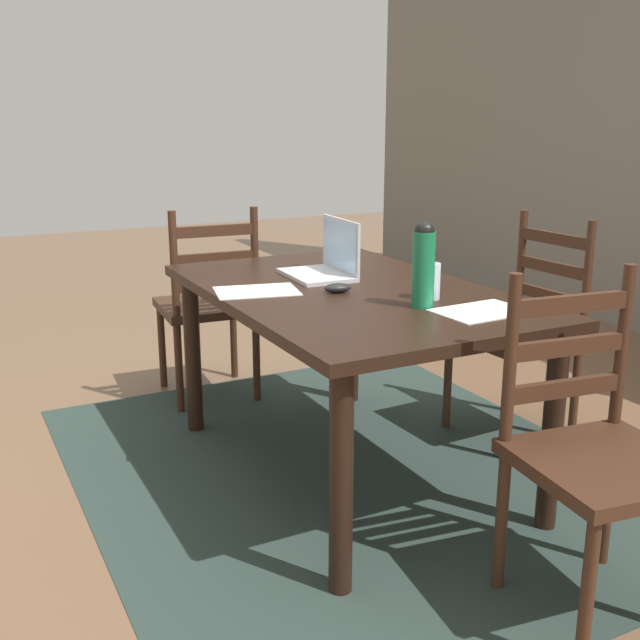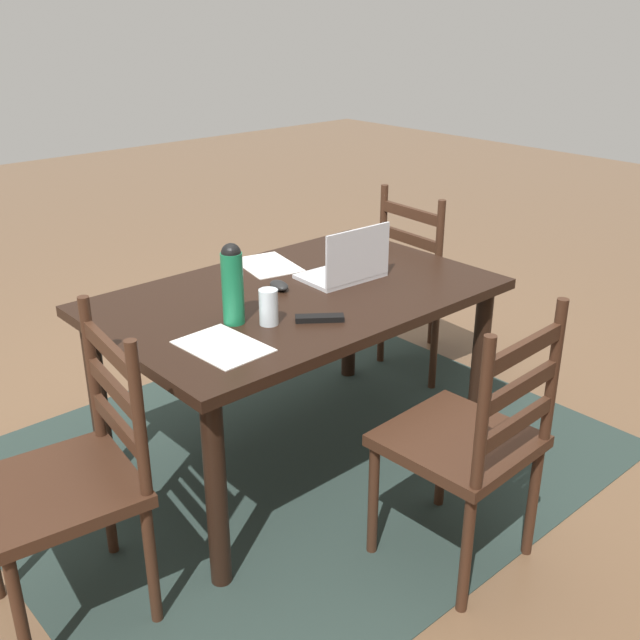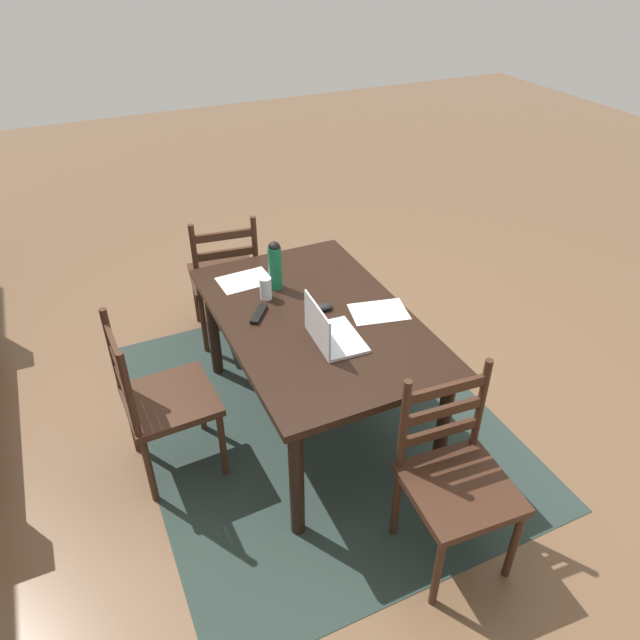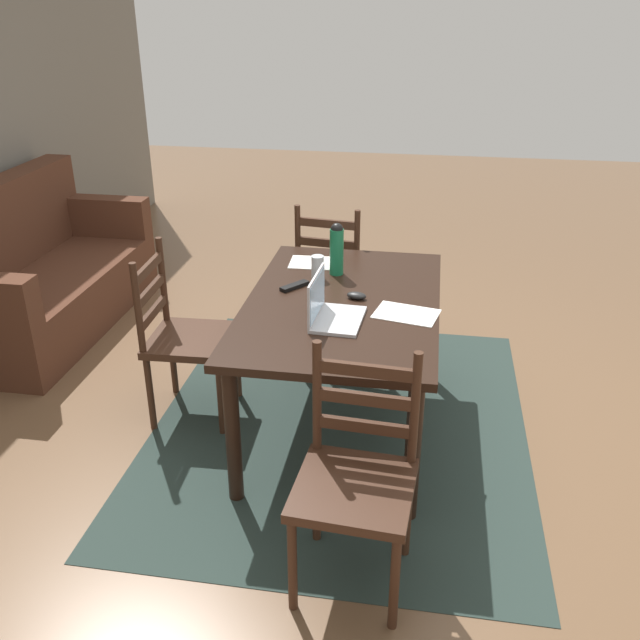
# 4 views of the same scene
# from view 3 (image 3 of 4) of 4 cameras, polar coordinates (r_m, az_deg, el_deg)

# --- Properties ---
(ground_plane) EXTENTS (14.00, 14.00, 0.00)m
(ground_plane) POSITION_cam_3_polar(r_m,az_deg,el_deg) (3.59, -0.43, -9.36)
(ground_plane) COLOR brown
(area_rug) EXTENTS (2.40, 1.97, 0.01)m
(area_rug) POSITION_cam_3_polar(r_m,az_deg,el_deg) (3.59, -0.43, -9.33)
(area_rug) COLOR #283833
(area_rug) RESTS_ON ground
(dining_table) EXTENTS (1.50, 0.96, 0.74)m
(dining_table) POSITION_cam_3_polar(r_m,az_deg,el_deg) (3.18, -0.48, -0.93)
(dining_table) COLOR black
(dining_table) RESTS_ON ground
(chair_right_far) EXTENTS (0.49, 0.49, 0.95)m
(chair_right_far) POSITION_cam_3_polar(r_m,az_deg,el_deg) (4.06, -9.11, 4.02)
(chair_right_far) COLOR #3D2316
(chair_right_far) RESTS_ON ground
(chair_far_head) EXTENTS (0.46, 0.46, 0.95)m
(chair_far_head) POSITION_cam_3_polar(r_m,az_deg,el_deg) (3.12, -14.92, -7.47)
(chair_far_head) COLOR #3D2316
(chair_far_head) RESTS_ON ground
(chair_left_near) EXTENTS (0.47, 0.47, 0.95)m
(chair_left_near) POSITION_cam_3_polar(r_m,az_deg,el_deg) (2.73, 12.83, -14.69)
(chair_left_near) COLOR #3D2316
(chair_left_near) RESTS_ON ground
(laptop) EXTENTS (0.33, 0.24, 0.23)m
(laptop) POSITION_cam_3_polar(r_m,az_deg,el_deg) (2.91, 0.83, -1.18)
(laptop) COLOR silver
(laptop) RESTS_ON dining_table
(water_bottle) EXTENTS (0.08, 0.08, 0.29)m
(water_bottle) POSITION_cam_3_polar(r_m,az_deg,el_deg) (3.30, -4.34, 5.34)
(water_bottle) COLOR #197247
(water_bottle) RESTS_ON dining_table
(drinking_glass) EXTENTS (0.07, 0.07, 0.13)m
(drinking_glass) POSITION_cam_3_polar(r_m,az_deg,el_deg) (3.25, -5.24, 3.05)
(drinking_glass) COLOR silver
(drinking_glass) RESTS_ON dining_table
(computer_mouse) EXTENTS (0.08, 0.11, 0.03)m
(computer_mouse) POSITION_cam_3_polar(r_m,az_deg,el_deg) (3.17, 0.34, 1.26)
(computer_mouse) COLOR black
(computer_mouse) RESTS_ON dining_table
(tv_remote) EXTENTS (0.16, 0.14, 0.02)m
(tv_remote) POSITION_cam_3_polar(r_m,az_deg,el_deg) (3.14, -5.89, 0.55)
(tv_remote) COLOR black
(tv_remote) RESTS_ON dining_table
(paper_stack_left) EXTENTS (0.22, 0.31, 0.00)m
(paper_stack_left) POSITION_cam_3_polar(r_m,az_deg,el_deg) (3.46, -7.21, 3.78)
(paper_stack_left) COLOR white
(paper_stack_left) RESTS_ON dining_table
(paper_stack_right) EXTENTS (0.27, 0.33, 0.00)m
(paper_stack_right) POSITION_cam_3_polar(r_m,az_deg,el_deg) (3.17, 5.65, 0.79)
(paper_stack_right) COLOR white
(paper_stack_right) RESTS_ON dining_table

